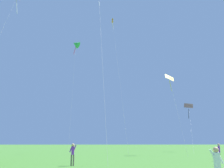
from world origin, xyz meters
The scene contains 9 objects.
kite_purple_streamer centered at (-1.21, 21.70, 18.62)m, with size 1.44×10.63×21.48m.
kite_black_large centered at (17.37, 42.43, 8.71)m, with size 4.35×10.02×9.92m.
kite_yellow_diamond centered at (10.00, 30.04, 11.28)m, with size 1.62×6.19×12.55m.
kite_orange_box centered at (1.25, 36.42, 24.32)m, with size 1.83×10.84×25.88m.
kite_green_small centered at (-6.62, 42.65, 22.77)m, with size 1.96×6.13×23.77m.
kite_red_high centered at (-14.91, 28.57, 23.27)m, with size 2.05×10.10×25.59m.
person_near_tree centered at (-3.03, 13.91, 1.02)m, with size 0.55×0.23×1.69m.
person_with_spool centered at (10.75, 17.92, 1.00)m, with size 0.35×0.50×1.67m.
person_far_back centered at (3.70, 4.00, 0.97)m, with size 0.52×0.22×1.61m.
Camera 1 is at (-0.80, -5.31, 1.78)m, focal length 37.46 mm.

